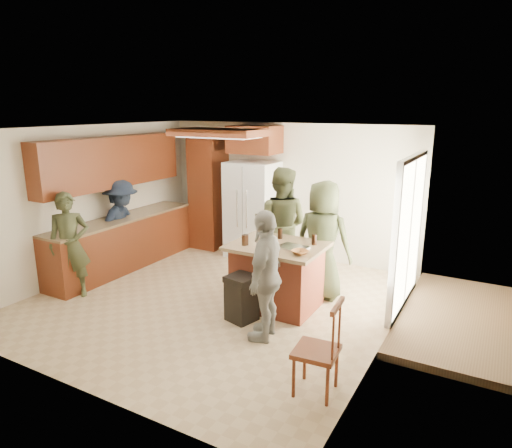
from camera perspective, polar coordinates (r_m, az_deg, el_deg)
The scene contains 12 objects.
person_front_left at distance 7.29m, azimuth -22.28°, elevation -2.49°, with size 0.58×0.43×1.59m, color #343921.
person_behind_left at distance 7.36m, azimuth 3.12°, elevation -0.12°, with size 0.91×0.56×1.87m, color #3E4327.
person_behind_right at distance 6.76m, azimuth 8.34°, elevation -2.03°, with size 0.87×0.56×1.77m, color #313720.
person_side_right at distance 5.53m, azimuth 1.25°, elevation -6.46°, with size 0.95×0.49×1.63m, color gray.
person_counter at distance 8.24m, azimuth -16.35°, elevation -0.16°, with size 1.02×0.47×1.58m, color #182130.
left_cabinetry at distance 8.28m, azimuth -16.73°, elevation 1.07°, with size 0.64×3.00×2.30m.
back_wall_units at distance 8.98m, azimuth -4.57°, elevation 5.42°, with size 1.80×0.60×2.45m.
refrigerator at distance 8.60m, azimuth -0.45°, elevation 1.81°, with size 0.90×0.76×1.80m.
kitchen_island at distance 6.50m, azimuth 2.67°, elevation -6.40°, with size 1.28×1.03×0.93m.
island_items at distance 6.16m, azimuth 3.69°, elevation -2.69°, with size 1.00×0.71×0.15m.
trash_bin at distance 6.15m, azimuth -1.80°, elevation -9.21°, with size 0.42×0.42×0.63m.
spindle_chair at distance 4.69m, azimuth 7.79°, elevation -15.52°, with size 0.45×0.45×0.99m.
Camera 1 is at (3.58, -5.18, 2.79)m, focal length 32.00 mm.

